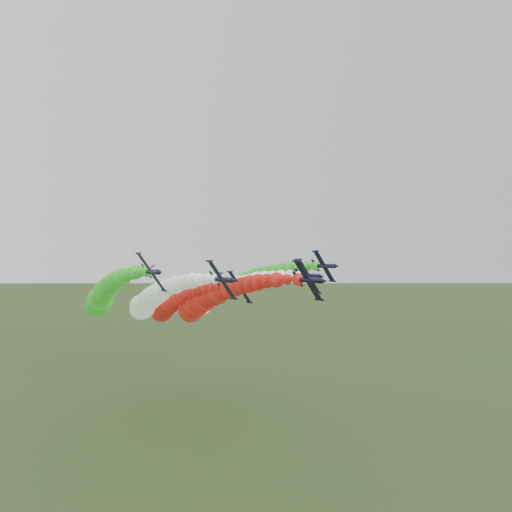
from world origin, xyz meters
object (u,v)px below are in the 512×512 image
Objects in this scene: jet_outer_left at (104,295)px; jet_outer_right at (237,286)px; jet_inner_right at (219,295)px; jet_lead at (208,301)px; jet_inner_left at (151,300)px; jet_trail at (172,303)px.

jet_outer_right is at bearing -0.92° from jet_outer_left.
jet_outer_left is at bearing 165.67° from jet_inner_right.
jet_lead is 17.07m from jet_inner_left.
jet_outer_right is at bearing 37.21° from jet_inner_right.
jet_outer_left is 1.00× the size of jet_trail.
jet_inner_right is at bearing -62.77° from jet_trail.
jet_inner_right is 0.99× the size of jet_trail.
jet_inner_left is 0.99× the size of jet_outer_left.
jet_outer_left is at bearing 179.08° from jet_outer_right.
jet_trail is (-9.30, 18.07, -3.66)m from jet_inner_right.
jet_lead is at bearing -90.40° from jet_trail.
jet_lead is 1.00× the size of jet_trail.
jet_inner_left is at bearing -164.93° from jet_outer_right.
jet_inner_left is 1.00× the size of jet_outer_right.
jet_outer_left reaches higher than jet_inner_right.
jet_outer_left is (-34.27, 8.76, 0.60)m from jet_inner_right.
jet_inner_right is 1.01× the size of jet_outer_right.
jet_inner_right is (9.50, 11.64, 0.64)m from jet_lead.
jet_outer_right reaches higher than jet_outer_left.
jet_lead reaches higher than jet_trail.
jet_trail is (0.21, 29.71, -3.01)m from jet_lead.
jet_lead is 1.01× the size of jet_inner_left.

